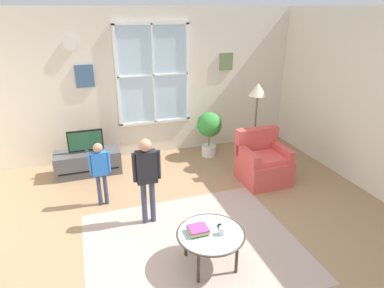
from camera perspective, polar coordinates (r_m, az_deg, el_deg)
The scene contains 14 objects.
ground_plane at distance 4.60m, azimuth -1.15°, elevation -15.10°, with size 6.87×6.20×0.02m, color #9E7A56.
back_wall at distance 6.60m, azimuth -8.80°, elevation 9.98°, with size 6.27×0.17×2.81m.
area_rug at distance 4.40m, azimuth 0.10°, elevation -16.88°, with size 2.62×2.23×0.01m, color tan.
tv_stand at distance 6.28m, azimuth -17.24°, elevation -3.02°, with size 1.13×0.49×0.42m.
television at distance 6.12m, azimuth -17.68°, elevation 0.54°, with size 0.60×0.08×0.40m.
armchair at distance 5.84m, azimuth 11.92°, elevation -3.17°, with size 0.76×0.74×0.87m.
coffee_table at distance 3.91m, azimuth 3.19°, elevation -15.20°, with size 0.78×0.78×0.44m.
book_stack at distance 3.87m, azimuth 1.05°, elevation -14.43°, with size 0.22×0.19×0.07m.
cup at distance 3.86m, azimuth 5.15°, elevation -14.48°, with size 0.07×0.07×0.09m, color white.
remote_near_books at distance 3.96m, azimuth 4.94°, elevation -14.02°, with size 0.04×0.14×0.02m, color black.
person_blue_shirt at distance 5.07m, azimuth -15.39°, elevation -3.81°, with size 0.30×0.14×1.00m.
person_black_shirt at distance 4.46m, azimuth -7.72°, elevation -4.72°, with size 0.37×0.17×1.24m.
potted_plant_by_window at distance 6.60m, azimuth 2.95°, elevation 2.72°, with size 0.49×0.49×0.90m.
floor_lamp at distance 6.08m, azimuth 11.04°, elevation 7.71°, with size 0.32×0.32×1.56m.
Camera 1 is at (-1.09, -3.50, 2.78)m, focal length 31.36 mm.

